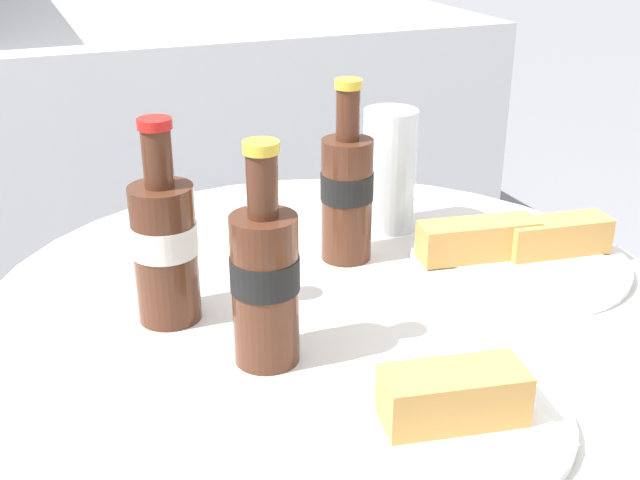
{
  "coord_description": "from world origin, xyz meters",
  "views": [
    {
      "loc": [
        -0.31,
        -0.72,
        1.17
      ],
      "look_at": [
        0.0,
        0.04,
        0.81
      ],
      "focal_mm": 45.0,
      "sensor_mm": 36.0,
      "label": 1
    }
  ],
  "objects_px": {
    "cola_bottle_right": "(265,279)",
    "cola_bottle_left": "(347,191)",
    "bistro_table": "(332,423)",
    "drinking_glass": "(389,176)",
    "lunch_plate_near": "(448,413)",
    "lunch_plate_far": "(517,254)",
    "cola_bottle_center": "(165,244)"
  },
  "relations": [
    {
      "from": "cola_bottle_right",
      "to": "lunch_plate_far",
      "type": "relative_size",
      "value": 0.84
    },
    {
      "from": "cola_bottle_left",
      "to": "cola_bottle_right",
      "type": "height_order",
      "value": "cola_bottle_left"
    },
    {
      "from": "cola_bottle_right",
      "to": "lunch_plate_near",
      "type": "bearing_deg",
      "value": -57.03
    },
    {
      "from": "cola_bottle_center",
      "to": "drinking_glass",
      "type": "bearing_deg",
      "value": 22.2
    },
    {
      "from": "bistro_table",
      "to": "lunch_plate_far",
      "type": "distance_m",
      "value": 0.3
    },
    {
      "from": "bistro_table",
      "to": "cola_bottle_center",
      "type": "relative_size",
      "value": 3.65
    },
    {
      "from": "cola_bottle_center",
      "to": "lunch_plate_near",
      "type": "relative_size",
      "value": 1.01
    },
    {
      "from": "bistro_table",
      "to": "lunch_plate_near",
      "type": "height_order",
      "value": "lunch_plate_near"
    },
    {
      "from": "lunch_plate_near",
      "to": "cola_bottle_center",
      "type": "bearing_deg",
      "value": 121.96
    },
    {
      "from": "cola_bottle_right",
      "to": "bistro_table",
      "type": "bearing_deg",
      "value": 41.36
    },
    {
      "from": "cola_bottle_right",
      "to": "cola_bottle_left",
      "type": "bearing_deg",
      "value": 48.08
    },
    {
      "from": "cola_bottle_right",
      "to": "cola_bottle_center",
      "type": "bearing_deg",
      "value": 120.52
    },
    {
      "from": "cola_bottle_right",
      "to": "lunch_plate_far",
      "type": "distance_m",
      "value": 0.35
    },
    {
      "from": "cola_bottle_left",
      "to": "lunch_plate_far",
      "type": "xyz_separation_m",
      "value": [
        0.17,
        -0.1,
        -0.07
      ]
    },
    {
      "from": "cola_bottle_right",
      "to": "drinking_glass",
      "type": "distance_m",
      "value": 0.35
    },
    {
      "from": "cola_bottle_left",
      "to": "cola_bottle_center",
      "type": "relative_size",
      "value": 1.02
    },
    {
      "from": "bistro_table",
      "to": "drinking_glass",
      "type": "bearing_deg",
      "value": 46.44
    },
    {
      "from": "cola_bottle_left",
      "to": "lunch_plate_near",
      "type": "relative_size",
      "value": 1.03
    },
    {
      "from": "bistro_table",
      "to": "lunch_plate_far",
      "type": "bearing_deg",
      "value": -4.28
    },
    {
      "from": "cola_bottle_left",
      "to": "lunch_plate_near",
      "type": "xyz_separation_m",
      "value": [
        -0.06,
        -0.34,
        -0.07
      ]
    },
    {
      "from": "lunch_plate_near",
      "to": "lunch_plate_far",
      "type": "xyz_separation_m",
      "value": [
        0.23,
        0.24,
        0.0
      ]
    },
    {
      "from": "cola_bottle_right",
      "to": "drinking_glass",
      "type": "relative_size",
      "value": 1.35
    },
    {
      "from": "lunch_plate_far",
      "to": "cola_bottle_left",
      "type": "bearing_deg",
      "value": 149.95
    },
    {
      "from": "cola_bottle_left",
      "to": "lunch_plate_near",
      "type": "height_order",
      "value": "cola_bottle_left"
    },
    {
      "from": "lunch_plate_near",
      "to": "lunch_plate_far",
      "type": "bearing_deg",
      "value": 45.45
    },
    {
      "from": "cola_bottle_right",
      "to": "drinking_glass",
      "type": "height_order",
      "value": "cola_bottle_right"
    },
    {
      "from": "cola_bottle_center",
      "to": "bistro_table",
      "type": "bearing_deg",
      "value": -5.9
    },
    {
      "from": "cola_bottle_center",
      "to": "drinking_glass",
      "type": "height_order",
      "value": "cola_bottle_center"
    },
    {
      "from": "cola_bottle_right",
      "to": "lunch_plate_far",
      "type": "height_order",
      "value": "cola_bottle_right"
    },
    {
      "from": "bistro_table",
      "to": "cola_bottle_center",
      "type": "bearing_deg",
      "value": 174.1
    },
    {
      "from": "cola_bottle_left",
      "to": "drinking_glass",
      "type": "height_order",
      "value": "cola_bottle_left"
    },
    {
      "from": "cola_bottle_left",
      "to": "drinking_glass",
      "type": "relative_size",
      "value": 1.37
    }
  ]
}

